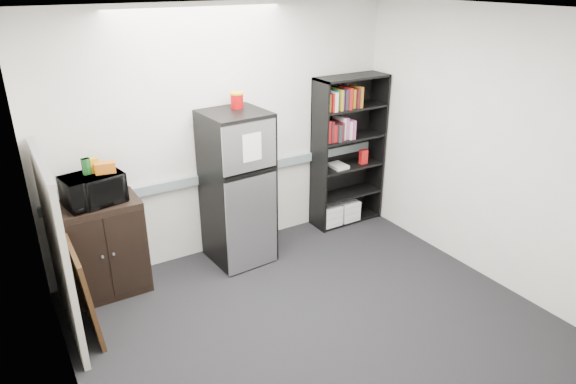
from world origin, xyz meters
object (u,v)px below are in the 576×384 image
object	(u,v)px
microwave	(93,189)
cubicle_partition	(57,248)
cabinet	(102,248)
bookshelf	(347,148)
refrigerator	(238,188)

from	to	relation	value
microwave	cubicle_partition	bearing A→B (deg)	-146.72
cabinet	microwave	xyz separation A→B (m)	(0.00, -0.02, 0.63)
bookshelf	cubicle_partition	size ratio (longest dim) A/B	1.14
bookshelf	cubicle_partition	bearing A→B (deg)	-171.87
microwave	refrigerator	distance (m)	1.46
cabinet	microwave	bearing A→B (deg)	-90.00
bookshelf	cabinet	bearing A→B (deg)	-178.74
bookshelf	refrigerator	world-z (taller)	bookshelf
bookshelf	cabinet	size ratio (longest dim) A/B	1.91
cubicle_partition	microwave	world-z (taller)	cubicle_partition
bookshelf	refrigerator	size ratio (longest dim) A/B	1.11
microwave	cabinet	bearing A→B (deg)	79.32
microwave	refrigerator	xyz separation A→B (m)	(1.43, -0.06, -0.28)
cabinet	bookshelf	bearing A→B (deg)	1.26
refrigerator	cabinet	bearing A→B (deg)	172.95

